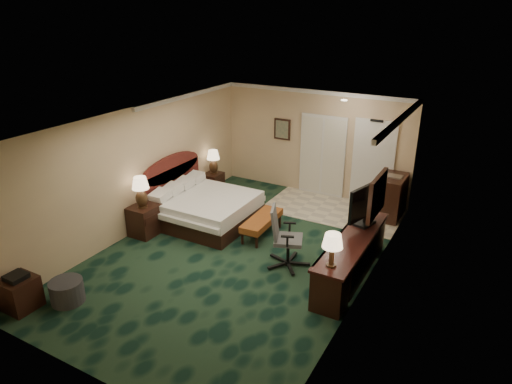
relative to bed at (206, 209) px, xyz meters
The scene contains 26 objects.
floor 1.67m from the bed, 31.87° to the right, with size 5.00×7.50×0.00m, color black.
ceiling 2.89m from the bed, 31.87° to the right, with size 5.00×7.50×0.00m, color silver.
wall_back 3.36m from the bed, 64.27° to the left, with size 5.00×0.00×2.70m, color tan.
wall_front 4.93m from the bed, 73.23° to the right, with size 5.00×0.00×2.70m, color tan.
wall_left 1.74m from the bed, 142.08° to the right, with size 0.00×7.50×2.70m, color tan.
wall_right 4.12m from the bed, 12.53° to the right, with size 0.00×7.50×2.70m, color tan.
crown_molding 2.85m from the bed, 31.87° to the right, with size 5.00×7.50×0.10m, color silver, non-canonical shape.
tile_patch 3.08m from the bed, 41.63° to the left, with size 3.20×1.70×0.01m, color #AFA592.
headboard 1.12m from the bed, behind, with size 0.12×2.00×1.40m, color #471112, non-canonical shape.
entry_door 4.16m from the bed, 44.16° to the left, with size 1.02×0.06×2.18m, color silver.
closet_doors 3.36m from the bed, 60.04° to the left, with size 1.20×0.06×2.10m, color silver.
wall_art 3.16m from the bed, 80.22° to the left, with size 0.45×0.06×0.55m, color #405C4C.
wall_mirror 4.05m from the bed, ahead, with size 0.05×0.95×0.75m, color white.
bed is the anchor object (origin of this frame).
nightstand_near 1.39m from the bed, 126.52° to the right, with size 0.53×0.60×0.66m, color black.
nightstand_far 1.81m from the bed, 119.06° to the left, with size 0.42×0.49×0.53m, color black.
lamp_near 1.56m from the bed, 125.37° to the right, with size 0.36×0.36×0.67m, color black, non-canonical shape.
lamp_far 1.90m from the bed, 118.49° to the left, with size 0.33×0.33×0.63m, color black, non-canonical shape.
bed_bench 1.41m from the bed, ahead, with size 0.44×1.27×0.43m, color brown.
ottoman 3.63m from the bed, 94.79° to the right, with size 0.55×0.55×0.39m, color #29292E.
side_table 4.18m from the bed, 101.39° to the right, with size 0.51×0.51×0.55m, color black.
desk 3.63m from the bed, ahead, with size 0.58×2.69×0.78m, color black.
tv 3.68m from the bed, ahead, with size 0.09×1.03×0.80m, color black.
desk_lamp 3.98m from the bed, 24.53° to the right, with size 0.33×0.33×0.58m, color black, non-canonical shape.
desk_chair 2.55m from the bed, 17.69° to the right, with size 0.69×0.65×1.19m, color #505052, non-canonical shape.
minibar 4.28m from the bed, 33.14° to the left, with size 0.53×0.95×1.00m, color black.
Camera 1 is at (4.17, -6.80, 4.62)m, focal length 32.00 mm.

